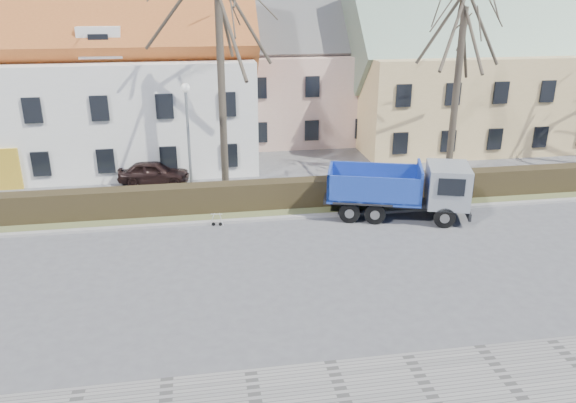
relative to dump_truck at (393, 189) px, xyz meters
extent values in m
plane|color=#505053|center=(-5.29, -4.14, -1.31)|extent=(120.00, 120.00, 0.00)
cube|color=gray|center=(-5.29, 0.46, -1.25)|extent=(80.00, 0.30, 0.12)
cube|color=#565D34|center=(-5.29, 2.06, -1.26)|extent=(80.00, 3.00, 0.10)
cube|color=black|center=(-5.29, 1.86, -0.66)|extent=(60.00, 0.90, 1.30)
imported|color=black|center=(-10.98, 6.56, -0.68)|extent=(3.90, 2.12, 1.26)
camera|label=1|loc=(-8.57, -22.81, 8.41)|focal=35.00mm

